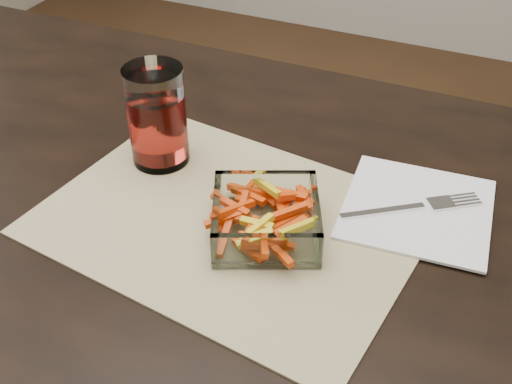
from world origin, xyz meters
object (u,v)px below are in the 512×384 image
dining_table (195,272)px  fork (416,207)px  glass_bowl (266,221)px  tumbler (157,119)px

dining_table → fork: 0.30m
dining_table → glass_bowl: size_ratio=9.75×
fork → dining_table: bearing=-97.7°
glass_bowl → fork: glass_bowl is taller
dining_table → tumbler: tumbler is taller
glass_bowl → tumbler: size_ratio=1.18×
glass_bowl → fork: 0.19m
glass_bowl → tumbler: 0.22m
dining_table → tumbler: size_ratio=11.55×
glass_bowl → tumbler: (-0.19, 0.08, 0.04)m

